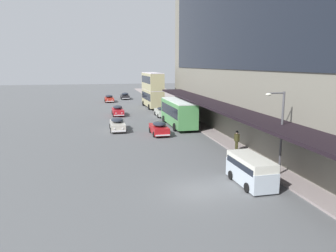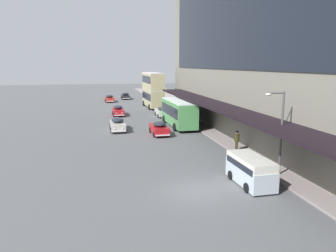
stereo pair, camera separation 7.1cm
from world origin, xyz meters
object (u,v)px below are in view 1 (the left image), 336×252
(sedan_second_mid, at_px, (162,112))
(vw_van, at_px, (250,169))
(street_lamp, at_px, (280,126))
(transit_bus_kerbside_rear, at_px, (152,89))
(sedan_far_back, at_px, (117,124))
(transit_bus_kerbside_front, at_px, (178,112))
(sedan_oncoming_rear, at_px, (118,110))
(sedan_oncoming_front, at_px, (125,96))
(sedan_lead_mid, at_px, (109,98))
(pedestrian_at_kerb, at_px, (237,140))
(sedan_trailing_mid, at_px, (159,128))

(sedan_second_mid, relative_size, vw_van, 0.98)
(street_lamp, bearing_deg, transit_bus_kerbside_rear, 93.57)
(transit_bus_kerbside_rear, xyz_separation_m, sedan_far_back, (-7.91, -20.76, -2.74))
(transit_bus_kerbside_front, xyz_separation_m, sedan_oncoming_rear, (-7.22, 11.27, -1.18))
(sedan_second_mid, bearing_deg, vw_van, -89.77)
(sedan_second_mid, distance_m, vw_van, 30.37)
(sedan_oncoming_front, bearing_deg, sedan_lead_mid, -126.57)
(sedan_far_back, bearing_deg, vw_van, -69.51)
(sedan_oncoming_front, height_order, sedan_oncoming_rear, sedan_oncoming_rear)
(transit_bus_kerbside_front, bearing_deg, transit_bus_kerbside_rear, 90.38)
(sedan_oncoming_front, distance_m, pedestrian_at_kerb, 50.15)
(sedan_oncoming_rear, height_order, sedan_far_back, sedan_oncoming_rear)
(transit_bus_kerbside_front, xyz_separation_m, pedestrian_at_kerb, (2.28, -13.59, -0.80))
(transit_bus_kerbside_rear, xyz_separation_m, sedan_second_mid, (-0.31, -11.05, -2.75))
(street_lamp, bearing_deg, sedan_oncoming_rear, 106.79)
(sedan_oncoming_front, height_order, sedan_trailing_mid, sedan_trailing_mid)
(sedan_oncoming_rear, height_order, street_lamp, street_lamp)
(sedan_second_mid, height_order, vw_van, vw_van)
(sedan_second_mid, relative_size, pedestrian_at_kerb, 2.42)
(sedan_lead_mid, relative_size, sedan_oncoming_rear, 0.94)
(sedan_oncoming_front, height_order, sedan_second_mid, sedan_oncoming_front)
(sedan_far_back, distance_m, vw_van, 22.06)
(sedan_lead_mid, relative_size, sedan_far_back, 0.92)
(sedan_lead_mid, distance_m, sedan_oncoming_front, 6.53)
(transit_bus_kerbside_front, xyz_separation_m, street_lamp, (2.38, -20.57, 1.76))
(transit_bus_kerbside_rear, xyz_separation_m, vw_van, (-0.19, -41.43, -2.43))
(vw_van, bearing_deg, street_lamp, 22.05)
(sedan_oncoming_front, bearing_deg, transit_bus_kerbside_front, -83.74)
(pedestrian_at_kerb, bearing_deg, transit_bus_kerbside_front, 99.52)
(transit_bus_kerbside_front, distance_m, sedan_second_mid, 8.80)
(transit_bus_kerbside_rear, height_order, vw_van, transit_bus_kerbside_rear)
(sedan_far_back, xyz_separation_m, vw_van, (7.72, -20.66, 0.31))
(vw_van, height_order, pedestrian_at_kerb, pedestrian_at_kerb)
(sedan_oncoming_rear, relative_size, sedan_far_back, 0.98)
(sedan_oncoming_front, xyz_separation_m, street_lamp, (6.35, -56.73, 2.96))
(transit_bus_kerbside_rear, height_order, sedan_oncoming_front, transit_bus_kerbside_rear)
(sedan_lead_mid, relative_size, pedestrian_at_kerb, 2.40)
(sedan_lead_mid, relative_size, street_lamp, 0.73)
(transit_bus_kerbside_rear, bearing_deg, vw_van, -90.26)
(sedan_second_mid, bearing_deg, sedan_trailing_mid, -102.75)
(transit_bus_kerbside_front, xyz_separation_m, sedan_lead_mid, (-7.86, 30.92, -1.21))
(sedan_far_back, relative_size, street_lamp, 0.79)
(sedan_oncoming_rear, xyz_separation_m, street_lamp, (9.61, -31.84, 2.94))
(sedan_oncoming_front, distance_m, vw_van, 57.94)
(transit_bus_kerbside_front, relative_size, street_lamp, 1.59)
(pedestrian_at_kerb, bearing_deg, sedan_trailing_mid, 122.41)
(transit_bus_kerbside_front, height_order, transit_bus_kerbside_rear, transit_bus_kerbside_rear)
(sedan_oncoming_front, distance_m, sedan_oncoming_rear, 25.10)
(sedan_second_mid, xyz_separation_m, sedan_oncoming_rear, (-6.78, 2.57, 0.03))
(sedan_trailing_mid, distance_m, sedan_second_mid, 13.62)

